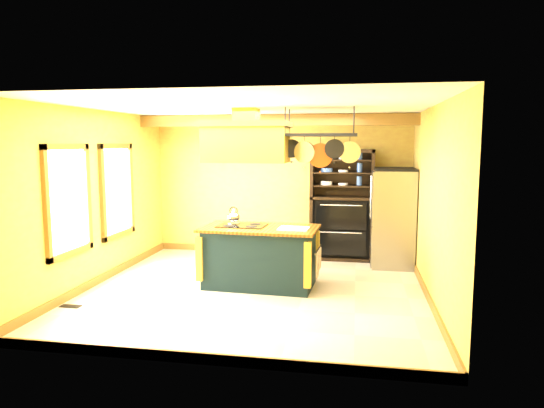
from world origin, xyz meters
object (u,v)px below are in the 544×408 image
(kitchen_island, at_px, (260,256))
(pot_rack, at_px, (320,142))
(refrigerator, at_px, (392,220))
(range_hood, at_px, (246,140))
(hutch, at_px, (342,216))

(kitchen_island, bearing_deg, pot_rack, 3.65)
(pot_rack, distance_m, refrigerator, 2.44)
(kitchen_island, bearing_deg, range_hood, -176.81)
(kitchen_island, relative_size, pot_rack, 1.56)
(refrigerator, relative_size, hutch, 0.83)
(range_hood, xyz_separation_m, pot_rack, (1.10, 0.01, -0.03))
(hutch, bearing_deg, range_hood, -124.07)
(range_hood, distance_m, refrigerator, 3.15)
(range_hood, relative_size, pot_rack, 1.14)
(pot_rack, bearing_deg, hutch, 82.45)
(range_hood, distance_m, hutch, 2.83)
(pot_rack, distance_m, hutch, 2.46)
(hutch, bearing_deg, pot_rack, -97.55)
(kitchen_island, relative_size, range_hood, 1.37)
(hutch, bearing_deg, refrigerator, -22.40)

